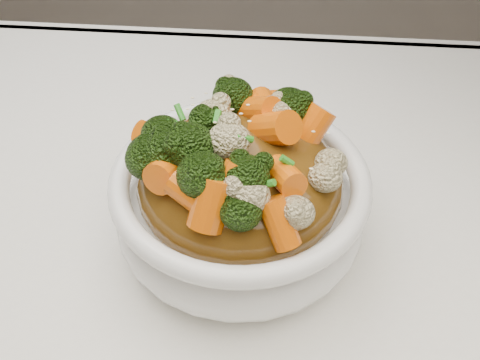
# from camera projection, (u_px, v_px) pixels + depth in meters

# --- Properties ---
(tablecloth) EXTENTS (1.20, 0.80, 0.04)m
(tablecloth) POSITION_uv_depth(u_px,v_px,m) (206.00, 285.00, 0.50)
(tablecloth) COLOR white
(tablecloth) RESTS_ON dining_table
(bowl) EXTENTS (0.24, 0.24, 0.08)m
(bowl) POSITION_uv_depth(u_px,v_px,m) (240.00, 207.00, 0.48)
(bowl) COLOR white
(bowl) RESTS_ON tablecloth
(sauce_base) EXTENTS (0.19, 0.19, 0.09)m
(sauce_base) POSITION_uv_depth(u_px,v_px,m) (240.00, 183.00, 0.46)
(sauce_base) COLOR #52330E
(sauce_base) RESTS_ON bowl
(carrots) EXTENTS (0.19, 0.19, 0.05)m
(carrots) POSITION_uv_depth(u_px,v_px,m) (240.00, 124.00, 0.42)
(carrots) COLOR #DE5D07
(carrots) RESTS_ON sauce_base
(broccoli) EXTENTS (0.19, 0.19, 0.04)m
(broccoli) POSITION_uv_depth(u_px,v_px,m) (240.00, 125.00, 0.42)
(broccoli) COLOR black
(broccoli) RESTS_ON sauce_base
(cauliflower) EXTENTS (0.19, 0.19, 0.04)m
(cauliflower) POSITION_uv_depth(u_px,v_px,m) (240.00, 127.00, 0.42)
(cauliflower) COLOR beige
(cauliflower) RESTS_ON sauce_base
(scallions) EXTENTS (0.14, 0.14, 0.02)m
(scallions) POSITION_uv_depth(u_px,v_px,m) (240.00, 123.00, 0.42)
(scallions) COLOR #29841E
(scallions) RESTS_ON sauce_base
(sesame_seeds) EXTENTS (0.17, 0.17, 0.01)m
(sesame_seeds) POSITION_uv_depth(u_px,v_px,m) (240.00, 123.00, 0.42)
(sesame_seeds) COLOR beige
(sesame_seeds) RESTS_ON sauce_base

